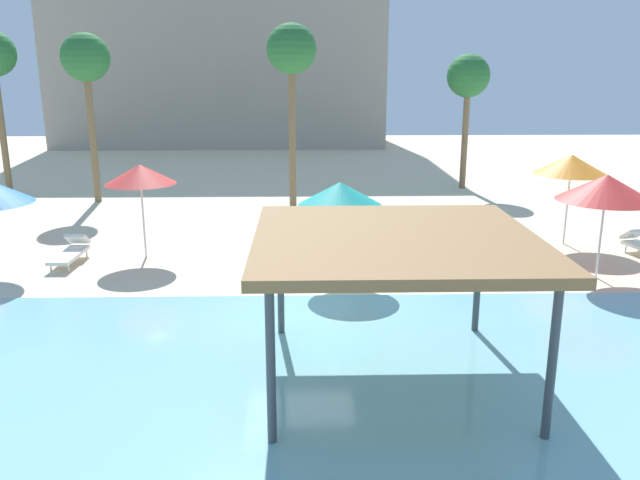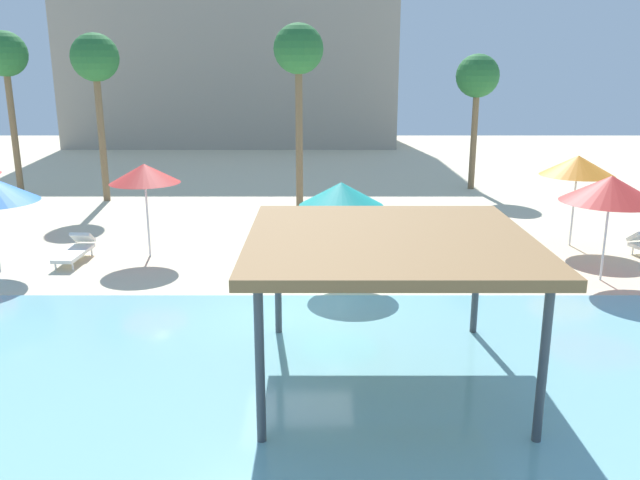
{
  "view_description": "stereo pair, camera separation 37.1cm",
  "coord_description": "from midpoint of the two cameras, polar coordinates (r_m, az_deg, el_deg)",
  "views": [
    {
      "loc": [
        0.11,
        -13.26,
        5.4
      ],
      "look_at": [
        0.5,
        2.0,
        1.3
      ],
      "focal_mm": 36.13,
      "sensor_mm": 36.0,
      "label": 1
    },
    {
      "loc": [
        0.48,
        -13.27,
        5.4
      ],
      "look_at": [
        0.5,
        2.0,
        1.3
      ],
      "focal_mm": 36.13,
      "sensor_mm": 36.0,
      "label": 2
    }
  ],
  "objects": [
    {
      "name": "shade_pavilion",
      "position": [
        10.97,
        5.72,
        -0.29
      ],
      "size": [
        4.78,
        4.78,
        2.66
      ],
      "color": "#42474C",
      "rests_on": "ground"
    },
    {
      "name": "ground_plane",
      "position": [
        14.32,
        -2.55,
        -7.13
      ],
      "size": [
        80.0,
        80.0,
        0.0
      ],
      "primitive_type": "plane",
      "color": "beige"
    },
    {
      "name": "lounge_chair_1",
      "position": [
        19.75,
        -21.7,
        -0.93
      ],
      "size": [
        0.64,
        1.91,
        0.74
      ],
      "rotation": [
        0.0,
        0.0,
        -1.59
      ],
      "color": "white",
      "rests_on": "ground"
    },
    {
      "name": "hotel_block_0",
      "position": [
        50.18,
        -8.8,
        18.43
      ],
      "size": [
        22.82,
        11.93,
        17.06
      ],
      "primitive_type": "cube",
      "color": "#9E9384",
      "rests_on": "ground"
    },
    {
      "name": "palm_tree_2",
      "position": [
        30.12,
        12.64,
        13.75
      ],
      "size": [
        1.9,
        1.9,
        6.0
      ],
      "color": "brown",
      "rests_on": "ground"
    },
    {
      "name": "lagoon_water",
      "position": [
        9.65,
        -3.14,
        -18.84
      ],
      "size": [
        44.0,
        13.5,
        0.04
      ],
      "primitive_type": "cube",
      "color": "#7AB7C1",
      "rests_on": "ground"
    },
    {
      "name": "beach_umbrella_red_3",
      "position": [
        19.17,
        -16.18,
        5.61
      ],
      "size": [
        2.03,
        2.03,
        2.74
      ],
      "color": "silver",
      "rests_on": "ground"
    },
    {
      "name": "beach_umbrella_teal_4",
      "position": [
        16.34,
        1.12,
        4.11
      ],
      "size": [
        2.15,
        2.15,
        2.6
      ],
      "color": "silver",
      "rests_on": "ground"
    },
    {
      "name": "beach_umbrella_orange_5",
      "position": [
        21.25,
        20.9,
        6.25
      ],
      "size": [
        2.23,
        2.23,
        2.83
      ],
      "color": "silver",
      "rests_on": "ground"
    },
    {
      "name": "beach_umbrella_red_0",
      "position": [
        18.0,
        23.48,
        4.27
      ],
      "size": [
        2.48,
        2.48,
        2.77
      ],
      "color": "silver",
      "rests_on": "ground"
    },
    {
      "name": "palm_tree_0",
      "position": [
        27.94,
        -20.41,
        14.57
      ],
      "size": [
        1.9,
        1.9,
        6.75
      ],
      "color": "brown",
      "rests_on": "ground"
    },
    {
      "name": "palm_tree_1",
      "position": [
        25.37,
        -2.98,
        16.12
      ],
      "size": [
        1.9,
        1.9,
        7.04
      ],
      "color": "brown",
      "rests_on": "ground"
    },
    {
      "name": "lounge_chair_2",
      "position": [
        21.24,
        14.98,
        0.71
      ],
      "size": [
        0.61,
        1.9,
        0.74
      ],
      "rotation": [
        0.0,
        0.0,
        -1.57
      ],
      "color": "white",
      "rests_on": "ground"
    }
  ]
}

